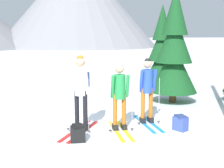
{
  "coord_description": "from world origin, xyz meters",
  "views": [
    {
      "loc": [
        -2.1,
        -7.2,
        2.32
      ],
      "look_at": [
        0.15,
        0.29,
        1.05
      ],
      "focal_mm": 48.99,
      "sensor_mm": 36.0,
      "label": 1
    }
  ],
  "objects_px": {
    "skier_in_green": "(120,94)",
    "backpack_on_snow_front": "(180,123)",
    "skier_in_white": "(81,88)",
    "pine_tree_mid": "(162,52)",
    "pine_tree_far": "(174,51)",
    "skier_in_blue": "(147,88)",
    "backpack_on_snow_beside": "(78,133)"
  },
  "relations": [
    {
      "from": "backpack_on_snow_beside",
      "to": "pine_tree_mid",
      "type": "bearing_deg",
      "value": 48.85
    },
    {
      "from": "skier_in_white",
      "to": "pine_tree_mid",
      "type": "bearing_deg",
      "value": 45.62
    },
    {
      "from": "skier_in_green",
      "to": "pine_tree_mid",
      "type": "xyz_separation_m",
      "value": [
        3.31,
        4.57,
        0.72
      ]
    },
    {
      "from": "skier_in_green",
      "to": "pine_tree_mid",
      "type": "bearing_deg",
      "value": 54.03
    },
    {
      "from": "backpack_on_snow_front",
      "to": "skier_in_white",
      "type": "bearing_deg",
      "value": 162.55
    },
    {
      "from": "skier_in_green",
      "to": "backpack_on_snow_front",
      "type": "height_order",
      "value": "skier_in_green"
    },
    {
      "from": "skier_in_white",
      "to": "pine_tree_mid",
      "type": "xyz_separation_m",
      "value": [
        4.21,
        4.3,
        0.57
      ]
    },
    {
      "from": "skier_in_blue",
      "to": "backpack_on_snow_beside",
      "type": "xyz_separation_m",
      "value": [
        -2.01,
        -0.89,
        -0.76
      ]
    },
    {
      "from": "pine_tree_mid",
      "to": "backpack_on_snow_front",
      "type": "relative_size",
      "value": 9.03
    },
    {
      "from": "skier_in_white",
      "to": "pine_tree_far",
      "type": "height_order",
      "value": "pine_tree_far"
    },
    {
      "from": "pine_tree_far",
      "to": "skier_in_white",
      "type": "bearing_deg",
      "value": -149.32
    },
    {
      "from": "backpack_on_snow_beside",
      "to": "skier_in_green",
      "type": "bearing_deg",
      "value": 24.72
    },
    {
      "from": "backpack_on_snow_beside",
      "to": "skier_in_blue",
      "type": "bearing_deg",
      "value": 23.94
    },
    {
      "from": "skier_in_green",
      "to": "backpack_on_snow_front",
      "type": "xyz_separation_m",
      "value": [
        1.41,
        -0.46,
        -0.71
      ]
    },
    {
      "from": "pine_tree_far",
      "to": "backpack_on_snow_front",
      "type": "bearing_deg",
      "value": -114.46
    },
    {
      "from": "pine_tree_mid",
      "to": "backpack_on_snow_beside",
      "type": "distance_m",
      "value": 6.91
    },
    {
      "from": "skier_in_white",
      "to": "skier_in_green",
      "type": "bearing_deg",
      "value": -16.41
    },
    {
      "from": "pine_tree_mid",
      "to": "backpack_on_snow_beside",
      "type": "bearing_deg",
      "value": -131.15
    },
    {
      "from": "skier_in_blue",
      "to": "pine_tree_mid",
      "type": "height_order",
      "value": "pine_tree_mid"
    },
    {
      "from": "skier_in_white",
      "to": "backpack_on_snow_beside",
      "type": "height_order",
      "value": "skier_in_white"
    },
    {
      "from": "skier_in_white",
      "to": "pine_tree_far",
      "type": "bearing_deg",
      "value": 30.68
    },
    {
      "from": "skier_in_white",
      "to": "backpack_on_snow_front",
      "type": "height_order",
      "value": "skier_in_white"
    },
    {
      "from": "skier_in_white",
      "to": "pine_tree_mid",
      "type": "height_order",
      "value": "pine_tree_mid"
    },
    {
      "from": "pine_tree_far",
      "to": "backpack_on_snow_beside",
      "type": "xyz_separation_m",
      "value": [
        -3.85,
        -2.93,
        -1.59
      ]
    },
    {
      "from": "pine_tree_far",
      "to": "backpack_on_snow_beside",
      "type": "relative_size",
      "value": 10.25
    },
    {
      "from": "skier_in_green",
      "to": "backpack_on_snow_beside",
      "type": "distance_m",
      "value": 1.43
    },
    {
      "from": "skier_in_green",
      "to": "pine_tree_far",
      "type": "relative_size",
      "value": 0.43
    },
    {
      "from": "skier_in_white",
      "to": "backpack_on_snow_front",
      "type": "bearing_deg",
      "value": -17.45
    },
    {
      "from": "pine_tree_mid",
      "to": "backpack_on_snow_beside",
      "type": "relative_size",
      "value": 9.3
    },
    {
      "from": "backpack_on_snow_front",
      "to": "backpack_on_snow_beside",
      "type": "bearing_deg",
      "value": -178.69
    },
    {
      "from": "skier_in_green",
      "to": "skier_in_blue",
      "type": "distance_m",
      "value": 0.96
    },
    {
      "from": "skier_in_blue",
      "to": "backpack_on_snow_beside",
      "type": "distance_m",
      "value": 2.33
    }
  ]
}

